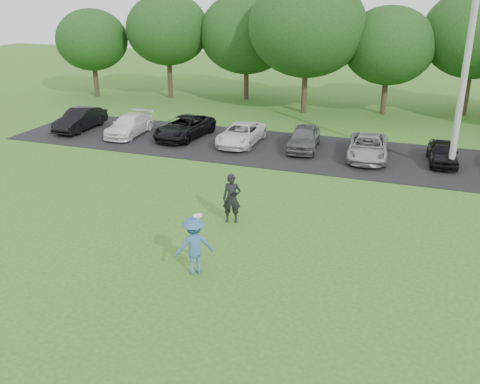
{
  "coord_description": "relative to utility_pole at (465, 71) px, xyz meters",
  "views": [
    {
      "loc": [
        5.83,
        -12.79,
        8.14
      ],
      "look_at": [
        0.0,
        3.5,
        1.3
      ],
      "focal_mm": 40.0,
      "sensor_mm": 36.0,
      "label": 1
    }
  ],
  "objects": [
    {
      "name": "utility_pole",
      "position": [
        0.0,
        0.0,
        0.0
      ],
      "size": [
        0.28,
        0.28,
        9.16
      ],
      "primitive_type": "cylinder",
      "color": "#A5A4A0",
      "rests_on": "ground"
    },
    {
      "name": "camera_bystander",
      "position": [
        -7.5,
        -8.52,
        -3.67
      ],
      "size": [
        0.75,
        0.59,
        1.82
      ],
      "color": "black",
      "rests_on": "ground"
    },
    {
      "name": "ground",
      "position": [
        -7.11,
        -12.26,
        -4.58
      ],
      "size": [
        100.0,
        100.0,
        0.0
      ],
      "primitive_type": "plane",
      "color": "#31631C",
      "rests_on": "ground"
    },
    {
      "name": "parking_lot",
      "position": [
        -7.11,
        0.74,
        -4.57
      ],
      "size": [
        32.0,
        6.5,
        0.03
      ],
      "primitive_type": "cube",
      "color": "black",
      "rests_on": "ground"
    },
    {
      "name": "frisbee_player",
      "position": [
        -7.28,
        -12.29,
        -3.68
      ],
      "size": [
        1.33,
        1.25,
        2.04
      ],
      "color": "#3967A2",
      "rests_on": "ground"
    },
    {
      "name": "parked_cars",
      "position": [
        -7.02,
        0.82,
        -3.97
      ],
      "size": [
        28.2,
        4.69,
        1.26
      ],
      "color": "black",
      "rests_on": "parking_lot"
    },
    {
      "name": "tree_row",
      "position": [
        -5.59,
        10.5,
        0.33
      ],
      "size": [
        42.39,
        9.85,
        8.64
      ],
      "color": "#38281C",
      "rests_on": "ground"
    }
  ]
}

